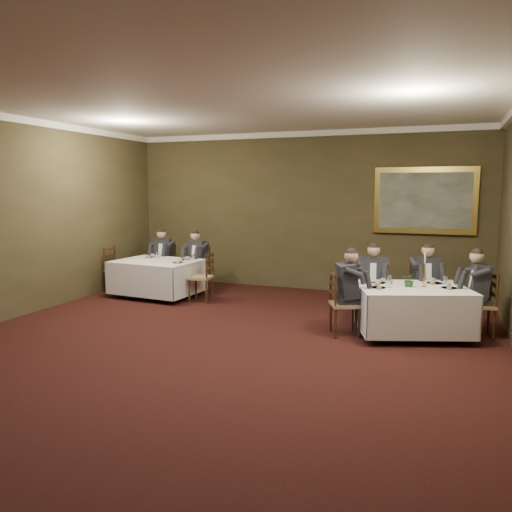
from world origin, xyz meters
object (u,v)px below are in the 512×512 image
Objects in this scene: table_second at (157,275)px; centerpiece at (410,279)px; painting at (425,201)px; diner_main_endright at (480,303)px; chair_sec_backright at (198,278)px; chair_main_backleft at (372,305)px; chair_sec_backleft at (165,275)px; diner_main_endleft at (345,303)px; diner_sec_backright at (198,268)px; chair_sec_endright at (201,287)px; chair_sec_endleft at (118,279)px; chair_main_endright at (480,318)px; diner_main_backright at (424,292)px; candlestick at (424,274)px; table_main at (412,307)px; chair_main_endleft at (344,317)px; chair_main_backright at (423,305)px; diner_sec_backleft at (164,265)px; diner_main_backleft at (372,292)px.

table_second is 7.41× the size of centerpiece.
painting is (5.20, 1.83, 1.57)m from table_second.
diner_main_endright is 5.86m from chair_sec_backright.
chair_main_backleft is 1.00× the size of chair_sec_backleft.
diner_main_endleft and diner_sec_backright have the same top height.
chair_sec_endleft is at bearing 78.18° from chair_sec_endright.
chair_main_endright is at bearing -68.76° from painting.
painting reaches higher than diner_main_backright.
table_main is at bearing -154.84° from candlestick.
centerpiece is at bearing -110.65° from chair_sec_endright.
diner_main_endleft is at bearing -119.77° from chair_sec_endright.
chair_main_endleft is at bearing -119.92° from chair_sec_endright.
chair_main_backleft and chair_sec_endright have the same top height.
chair_sec_endright is at bearing -136.74° from diner_main_endleft.
chair_sec_backleft is at bearing 48.48° from chair_sec_endright.
centerpiece is at bearing 56.19° from diner_main_backright.
chair_main_backright is (0.14, 0.94, -0.17)m from table_main.
chair_main_endleft is (4.22, -1.39, -0.17)m from table_second.
chair_main_endleft is 1.00× the size of chair_sec_backright.
chair_main_endright and chair_sec_backleft have the same top height.
candlestick is at bearing 160.95° from diner_sec_backleft.
chair_sec_backleft is 5.92m from painting.
chair_main_backleft is at bearing 170.33° from diner_sec_backright.
diner_main_backleft is at bearing -3.09° from diner_main_backright.
diner_main_endright reaches higher than chair_sec_endright.
diner_main_endright is (-0.01, -0.00, 0.23)m from chair_main_endright.
chair_main_backleft is at bearing 164.06° from chair_sec_backleft.
chair_sec_endright is (0.55, -0.92, 0.00)m from chair_sec_backright.
chair_main_endright is at bearing 18.67° from centerpiece.
chair_sec_endleft is at bearing -129.87° from chair_main_endleft.
diner_sec_backright reaches higher than chair_main_endleft.
chair_main_endright is 4.10× the size of centerpiece.
chair_main_endleft is at bearing 26.29° from diner_main_backright.
chair_sec_backright reaches higher than table_main.
candlestick is (6.43, -1.06, 0.68)m from chair_sec_endleft.
centerpiece is at bearing 85.78° from chair_main_endleft.
chair_main_backleft is 1.00× the size of chair_sec_endleft.
diner_main_backleft is 4.17m from chair_sec_backright.
diner_main_endright is 1.35× the size of chair_sec_backright.
diner_main_endleft is 1.35× the size of chair_sec_endright.
chair_sec_backleft reaches higher than table_second.
chair_sec_backright is (-3.98, 1.24, -0.23)m from diner_main_backleft.
chair_sec_endright is 4.10× the size of centerpiece.
diner_main_endleft is at bearing 72.72° from chair_sec_endleft.
diner_sec_backleft is 1.78m from chair_sec_endright.
chair_main_backleft is 1.10m from centerpiece.
painting is (0.97, 3.22, 1.50)m from diner_main_endleft.
chair_sec_endright is (-4.26, 0.03, -0.23)m from diner_main_backright.
candlestick is (4.83, -1.81, 0.68)m from chair_sec_backright.
chair_sec_backleft is at bearing 161.82° from candlestick.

